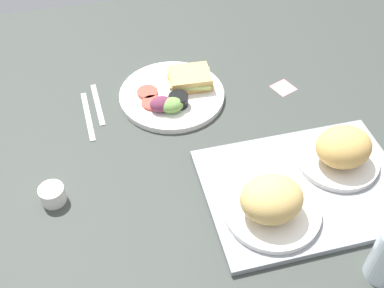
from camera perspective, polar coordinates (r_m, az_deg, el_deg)
The scene contains 9 objects.
ground_plane at distance 118.13cm, azimuth 0.59°, elevation -0.65°, with size 190.00×150.00×3.00cm, color #383D38.
serving_tray at distance 110.20cm, azimuth 13.39°, elevation -5.14°, with size 45.00×33.00×1.60cm, color gray.
bread_plate_near at distance 113.03cm, azimuth 17.53°, elevation -0.77°, with size 19.13×19.13×10.10cm.
bread_plate_far at distance 99.77cm, azimuth 9.55°, elevation -6.95°, with size 20.81×20.81×10.35cm.
plate_with_salad at distance 128.92cm, azimuth -2.12°, elevation 6.11°, with size 28.47×28.47×5.40cm.
espresso_cup at distance 108.92cm, azimuth -16.42°, elevation -5.85°, with size 5.60×5.60×4.00cm, color silver.
fork at distance 130.23cm, azimuth -11.27°, elevation 4.74°, with size 17.00×1.40×0.50cm, color #B7B7BC.
knife at distance 127.28cm, azimuth -12.40°, elevation 3.34°, with size 19.00×1.40×0.50cm, color #B7B7BC.
sticky_note at distance 135.66cm, azimuth 10.93°, elevation 6.66°, with size 5.60×5.60×0.12cm, color pink.
Camera 1 is at (20.90, 77.96, 84.75)cm, focal length 44.39 mm.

